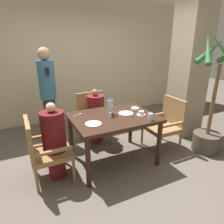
{
  "coord_description": "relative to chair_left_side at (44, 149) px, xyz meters",
  "views": [
    {
      "loc": [
        -1.26,
        -2.52,
        1.85
      ],
      "look_at": [
        0.0,
        0.05,
        0.82
      ],
      "focal_mm": 32.0,
      "sensor_mm": 36.0,
      "label": 1
    }
  ],
  "objects": [
    {
      "name": "chair_far_side",
      "position": [
        1.05,
        0.89,
        0.0
      ],
      "size": [
        0.54,
        0.54,
        0.91
      ],
      "color": "olive",
      "rests_on": "ground_plane"
    },
    {
      "name": "ground_plane",
      "position": [
        1.05,
        0.0,
        -0.48
      ],
      "size": [
        16.0,
        16.0,
        0.0
      ],
      "primitive_type": "plane",
      "color": "#60564C"
    },
    {
      "name": "standing_host",
      "position": [
        0.31,
        1.27,
        0.46
      ],
      "size": [
        0.3,
        0.33,
        1.75
      ],
      "color": "#2D2D33",
      "rests_on": "ground_plane"
    },
    {
      "name": "potted_palm",
      "position": [
        2.67,
        -0.43,
        0.16
      ],
      "size": [
        0.73,
        0.74,
        2.0
      ],
      "color": "#4C4238",
      "rests_on": "ground_plane"
    },
    {
      "name": "glass_tall_near",
      "position": [
        1.44,
        -0.38,
        0.34
      ],
      "size": [
        0.07,
        0.07,
        0.1
      ],
      "color": "silver",
      "rests_on": "dining_table"
    },
    {
      "name": "fork_beside_plate",
      "position": [
        0.58,
        0.29,
        0.29
      ],
      "size": [
        0.16,
        0.09,
        0.0
      ],
      "color": "silver",
      "rests_on": "dining_table"
    },
    {
      "name": "diner_in_left_chair",
      "position": [
        0.15,
        0.0,
        0.09
      ],
      "size": [
        0.32,
        0.32,
        1.11
      ],
      "color": "#5B1419",
      "rests_on": "ground_plane"
    },
    {
      "name": "salt_shaker",
      "position": [
        0.97,
        -0.04,
        0.33
      ],
      "size": [
        0.03,
        0.03,
        0.08
      ],
      "color": "white",
      "rests_on": "dining_table"
    },
    {
      "name": "plate_main_right",
      "position": [
        0.66,
        -0.16,
        0.3
      ],
      "size": [
        0.23,
        0.23,
        0.01
      ],
      "color": "white",
      "rests_on": "dining_table"
    },
    {
      "name": "diner_in_far_chair",
      "position": [
        1.05,
        0.75,
        0.05
      ],
      "size": [
        0.32,
        0.32,
        1.03
      ],
      "color": "maroon",
      "rests_on": "ground_plane"
    },
    {
      "name": "pepper_shaker",
      "position": [
        1.01,
        -0.04,
        0.33
      ],
      "size": [
        0.03,
        0.03,
        0.08
      ],
      "color": "#4C3D2D",
      "rests_on": "dining_table"
    },
    {
      "name": "pillar_stone",
      "position": [
        2.89,
        0.37,
        0.87
      ],
      "size": [
        0.55,
        0.55,
        2.7
      ],
      "color": "tan",
      "rests_on": "ground_plane"
    },
    {
      "name": "chair_right_side",
      "position": [
        2.09,
        0.0,
        0.0
      ],
      "size": [
        0.54,
        0.54,
        0.91
      ],
      "color": "olive",
      "rests_on": "ground_plane"
    },
    {
      "name": "glass_tall_mid",
      "position": [
        1.14,
        0.34,
        0.34
      ],
      "size": [
        0.07,
        0.07,
        0.1
      ],
      "color": "silver",
      "rests_on": "dining_table"
    },
    {
      "name": "dining_table",
      "position": [
        1.05,
        0.0,
        0.19
      ],
      "size": [
        1.26,
        0.95,
        0.77
      ],
      "color": "#331E14",
      "rests_on": "ground_plane"
    },
    {
      "name": "wall_back",
      "position": [
        1.05,
        2.19,
        0.92
      ],
      "size": [
        8.0,
        0.06,
        2.8
      ],
      "color": "beige",
      "rests_on": "ground_plane"
    },
    {
      "name": "teacup_with_saucer",
      "position": [
        1.45,
        -0.14,
        0.32
      ],
      "size": [
        0.14,
        0.14,
        0.06
      ],
      "color": "white",
      "rests_on": "dining_table"
    },
    {
      "name": "chair_left_side",
      "position": [
        0.0,
        0.0,
        0.0
      ],
      "size": [
        0.54,
        0.54,
        0.91
      ],
      "color": "olive",
      "rests_on": "ground_plane"
    },
    {
      "name": "bowl_small",
      "position": [
        1.49,
        0.09,
        0.31
      ],
      "size": [
        0.13,
        0.13,
        0.04
      ],
      "color": "white",
      "rests_on": "dining_table"
    },
    {
      "name": "plate_main_left",
      "position": [
        1.27,
        0.01,
        0.3
      ],
      "size": [
        0.23,
        0.23,
        0.01
      ],
      "color": "white",
      "rests_on": "dining_table"
    },
    {
      "name": "water_bottle",
      "position": [
        1.04,
        0.09,
        0.41
      ],
      "size": [
        0.08,
        0.08,
        0.25
      ],
      "color": "silver",
      "rests_on": "dining_table"
    }
  ]
}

